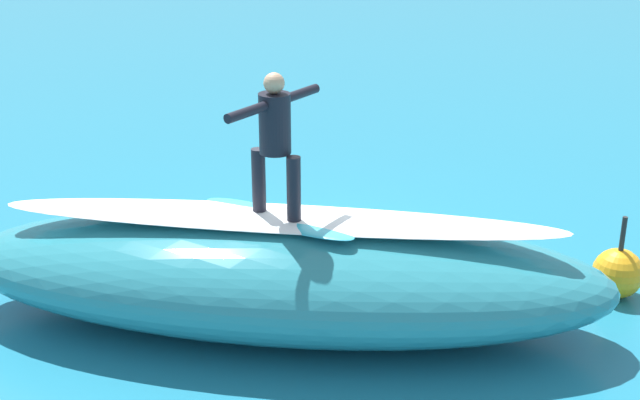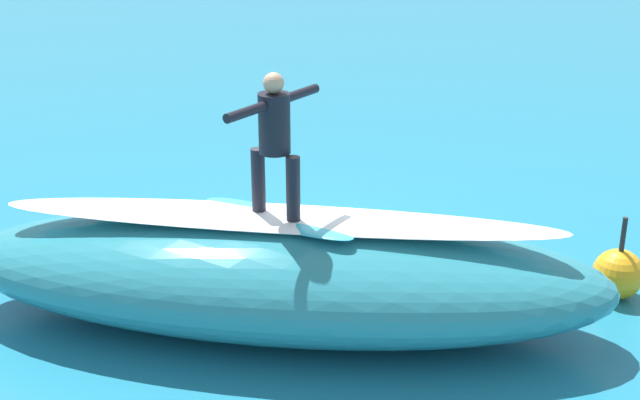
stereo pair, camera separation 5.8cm
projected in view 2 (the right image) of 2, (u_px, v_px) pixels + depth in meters
name	position (u px, v px, depth m)	size (l,w,h in m)	color
ground_plane	(311.00, 263.00, 12.44)	(120.00, 120.00, 0.00)	teal
wave_crest	(279.00, 273.00, 10.57)	(7.96, 2.57, 1.37)	teal
wave_foam_lip	(278.00, 218.00, 10.31)	(6.77, 0.90, 0.08)	white
surfboard_riding	(276.00, 218.00, 10.31)	(2.17, 0.53, 0.08)	#33B2D1
surfer_riding	(274.00, 134.00, 9.94)	(1.13, 1.30, 1.71)	black
surfboard_paddling	(355.00, 243.00, 12.97)	(2.03, 0.48, 0.08)	yellow
surfer_paddling	(348.00, 234.00, 12.85)	(1.58, 0.83, 0.30)	black
buoy_marker	(618.00, 274.00, 11.36)	(0.66, 0.66, 1.12)	orange
foam_patch_near	(409.00, 296.00, 11.32)	(1.00, 0.92, 0.16)	white
foam_patch_mid	(167.00, 270.00, 12.07)	(0.68, 0.47, 0.15)	white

